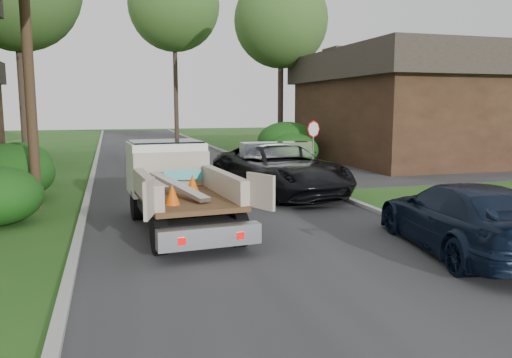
{
  "coord_description": "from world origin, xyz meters",
  "views": [
    {
      "loc": [
        -3.31,
        -11.14,
        3.07
      ],
      "look_at": [
        0.31,
        1.18,
        1.2
      ],
      "focal_mm": 35.0,
      "sensor_mm": 36.0,
      "label": 1
    }
  ],
  "objects_px": {
    "tree_right_far": "(281,21)",
    "flatbed_truck": "(174,180)",
    "house_right": "(406,105)",
    "stop_sign": "(313,137)",
    "navy_suv": "(464,217)",
    "utility_pole": "(27,33)",
    "black_pickup": "(280,169)",
    "tree_center_far": "(174,6)"
  },
  "relations": [
    {
      "from": "tree_right_far",
      "to": "flatbed_truck",
      "type": "relative_size",
      "value": 1.99
    },
    {
      "from": "house_right",
      "to": "flatbed_truck",
      "type": "height_order",
      "value": "house_right"
    },
    {
      "from": "stop_sign",
      "to": "navy_suv",
      "type": "xyz_separation_m",
      "value": [
        -1.4,
        -11.5,
        -1.03
      ]
    },
    {
      "from": "stop_sign",
      "to": "navy_suv",
      "type": "distance_m",
      "value": 11.63
    },
    {
      "from": "utility_pole",
      "to": "black_pickup",
      "type": "height_order",
      "value": "utility_pole"
    },
    {
      "from": "house_right",
      "to": "tree_right_far",
      "type": "relative_size",
      "value": 1.13
    },
    {
      "from": "tree_right_far",
      "to": "tree_center_far",
      "type": "distance_m",
      "value": 11.68
    },
    {
      "from": "stop_sign",
      "to": "tree_center_far",
      "type": "xyz_separation_m",
      "value": [
        -3.2,
        21.0,
        9.2
      ]
    },
    {
      "from": "stop_sign",
      "to": "utility_pole",
      "type": "height_order",
      "value": "utility_pole"
    },
    {
      "from": "tree_right_far",
      "to": "flatbed_truck",
      "type": "distance_m",
      "value": 21.62
    },
    {
      "from": "utility_pole",
      "to": "navy_suv",
      "type": "relative_size",
      "value": 1.94
    },
    {
      "from": "house_right",
      "to": "stop_sign",
      "type": "bearing_deg",
      "value": -147.34
    },
    {
      "from": "navy_suv",
      "to": "flatbed_truck",
      "type": "bearing_deg",
      "value": -28.3
    },
    {
      "from": "house_right",
      "to": "black_pickup",
      "type": "relative_size",
      "value": 2.03
    },
    {
      "from": "tree_right_far",
      "to": "flatbed_truck",
      "type": "bearing_deg",
      "value": -117.03
    },
    {
      "from": "navy_suv",
      "to": "house_right",
      "type": "bearing_deg",
      "value": -109.16
    },
    {
      "from": "utility_pole",
      "to": "flatbed_truck",
      "type": "bearing_deg",
      "value": -39.73
    },
    {
      "from": "tree_right_far",
      "to": "tree_center_far",
      "type": "relative_size",
      "value": 0.79
    },
    {
      "from": "tree_right_far",
      "to": "navy_suv",
      "type": "relative_size",
      "value": 2.23
    },
    {
      "from": "stop_sign",
      "to": "black_pickup",
      "type": "relative_size",
      "value": 0.39
    },
    {
      "from": "stop_sign",
      "to": "house_right",
      "type": "xyz_separation_m",
      "value": [
        7.8,
        5.0,
        1.38
      ]
    },
    {
      "from": "flatbed_truck",
      "to": "navy_suv",
      "type": "relative_size",
      "value": 1.12
    },
    {
      "from": "tree_center_far",
      "to": "utility_pole",
      "type": "bearing_deg",
      "value": -106.65
    },
    {
      "from": "tree_center_far",
      "to": "black_pickup",
      "type": "xyz_separation_m",
      "value": [
        0.4,
        -24.66,
        -10.09
      ]
    },
    {
      "from": "tree_right_far",
      "to": "flatbed_truck",
      "type": "height_order",
      "value": "tree_right_far"
    },
    {
      "from": "house_right",
      "to": "black_pickup",
      "type": "height_order",
      "value": "house_right"
    },
    {
      "from": "black_pickup",
      "to": "navy_suv",
      "type": "xyz_separation_m",
      "value": [
        1.4,
        -7.84,
        -0.14
      ]
    },
    {
      "from": "tree_center_far",
      "to": "black_pickup",
      "type": "distance_m",
      "value": 26.65
    },
    {
      "from": "tree_center_far",
      "to": "stop_sign",
      "type": "bearing_deg",
      "value": -81.34
    },
    {
      "from": "tree_center_far",
      "to": "house_right",
      "type": "bearing_deg",
      "value": -55.49
    },
    {
      "from": "tree_center_far",
      "to": "flatbed_truck",
      "type": "bearing_deg",
      "value": -97.58
    },
    {
      "from": "house_right",
      "to": "black_pickup",
      "type": "distance_m",
      "value": 13.87
    },
    {
      "from": "tree_center_far",
      "to": "black_pickup",
      "type": "bearing_deg",
      "value": -89.07
    },
    {
      "from": "tree_right_far",
      "to": "tree_center_far",
      "type": "height_order",
      "value": "tree_center_far"
    },
    {
      "from": "utility_pole",
      "to": "flatbed_truck",
      "type": "distance_m",
      "value": 6.3
    },
    {
      "from": "stop_sign",
      "to": "house_right",
      "type": "relative_size",
      "value": 0.19
    },
    {
      "from": "stop_sign",
      "to": "flatbed_truck",
      "type": "relative_size",
      "value": 0.43
    },
    {
      "from": "house_right",
      "to": "navy_suv",
      "type": "xyz_separation_m",
      "value": [
        -9.2,
        -16.5,
        -2.41
      ]
    },
    {
      "from": "utility_pole",
      "to": "navy_suv",
      "type": "height_order",
      "value": "utility_pole"
    },
    {
      "from": "tree_center_far",
      "to": "navy_suv",
      "type": "distance_m",
      "value": 34.12
    },
    {
      "from": "house_right",
      "to": "tree_center_far",
      "type": "height_order",
      "value": "tree_center_far"
    },
    {
      "from": "stop_sign",
      "to": "black_pickup",
      "type": "xyz_separation_m",
      "value": [
        -2.8,
        -3.66,
        -0.89
      ]
    }
  ]
}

